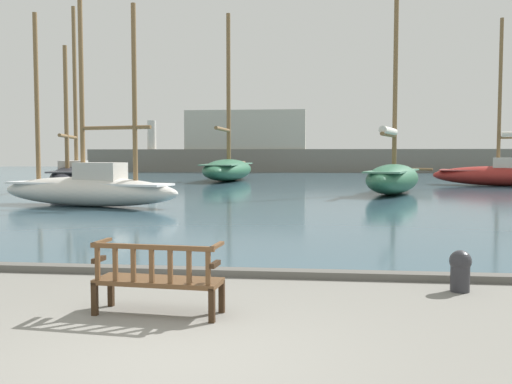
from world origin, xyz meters
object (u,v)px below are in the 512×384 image
(sailboat_nearest_starboard, at_px, (503,173))
(sailboat_distant_harbor, at_px, (393,176))
(park_bench, at_px, (157,278))
(sailboat_centre_channel, at_px, (89,186))
(mooring_bollard, at_px, (460,269))
(sailboat_outer_port, at_px, (76,173))
(sailboat_mid_starboard, at_px, (228,168))

(sailboat_nearest_starboard, distance_m, sailboat_distant_harbor, 11.10)
(park_bench, relative_size, sailboat_nearest_starboard, 0.16)
(sailboat_centre_channel, relative_size, mooring_bollard, 15.33)
(sailboat_centre_channel, height_order, mooring_bollard, sailboat_centre_channel)
(sailboat_distant_harbor, bearing_deg, mooring_bollard, -94.33)
(sailboat_outer_port, distance_m, sailboat_mid_starboard, 13.08)
(park_bench, height_order, sailboat_distant_harbor, sailboat_distant_harbor)
(sailboat_centre_channel, xyz_separation_m, sailboat_distant_harbor, (12.28, 8.28, 0.10))
(park_bench, height_order, sailboat_nearest_starboard, sailboat_nearest_starboard)
(park_bench, bearing_deg, sailboat_distant_harbor, 75.64)
(sailboat_mid_starboard, bearing_deg, sailboat_centre_channel, -94.84)
(park_bench, bearing_deg, sailboat_outer_port, 116.07)
(sailboat_outer_port, distance_m, sailboat_distant_harbor, 17.55)
(sailboat_distant_harbor, bearing_deg, sailboat_outer_port, 172.98)
(sailboat_centre_channel, height_order, sailboat_outer_port, sailboat_outer_port)
(sailboat_nearest_starboard, xyz_separation_m, sailboat_mid_starboard, (-18.12, 5.19, 0.12))
(sailboat_outer_port, bearing_deg, sailboat_nearest_starboard, 13.20)
(sailboat_nearest_starboard, distance_m, sailboat_outer_port, 25.77)
(park_bench, bearing_deg, sailboat_mid_starboard, 97.83)
(sailboat_nearest_starboard, height_order, sailboat_outer_port, sailboat_nearest_starboard)
(park_bench, height_order, sailboat_mid_starboard, sailboat_mid_starboard)
(park_bench, xyz_separation_m, mooring_bollard, (4.09, 1.69, -0.13))
(sailboat_centre_channel, xyz_separation_m, sailboat_outer_port, (-5.14, 10.43, 0.11))
(sailboat_nearest_starboard, relative_size, sailboat_outer_port, 1.00)
(park_bench, height_order, sailboat_outer_port, sailboat_outer_port)
(park_bench, distance_m, sailboat_distant_harbor, 22.69)
(sailboat_centre_channel, bearing_deg, sailboat_outer_port, 116.24)
(sailboat_nearest_starboard, xyz_separation_m, sailboat_distant_harbor, (-7.66, -8.03, 0.05))
(sailboat_centre_channel, relative_size, sailboat_outer_port, 0.92)
(sailboat_distant_harbor, xyz_separation_m, mooring_bollard, (-1.54, -20.28, -0.62))
(park_bench, distance_m, sailboat_mid_starboard, 35.53)
(sailboat_nearest_starboard, relative_size, sailboat_distant_harbor, 1.01)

